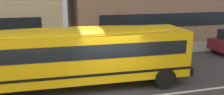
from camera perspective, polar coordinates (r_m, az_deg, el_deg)
name	(u,v)px	position (r m, az deg, el deg)	size (l,w,h in m)	color
sidewalk_far	(87,54)	(16.41, -5.99, -1.49)	(120.00, 3.00, 0.01)	gray
school_bus	(68,53)	(10.62, -10.57, -1.25)	(12.18, 3.11, 2.71)	yellow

